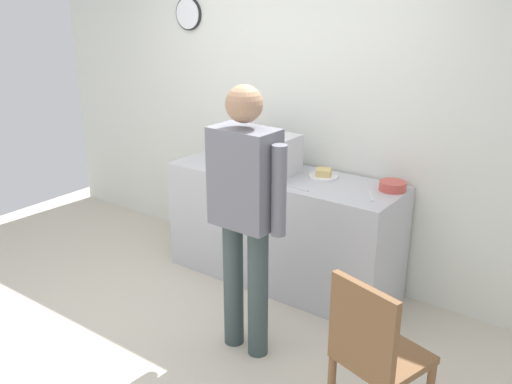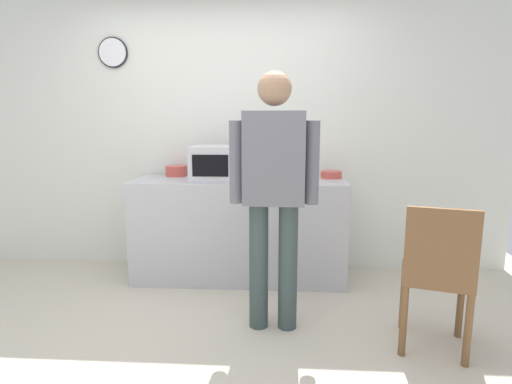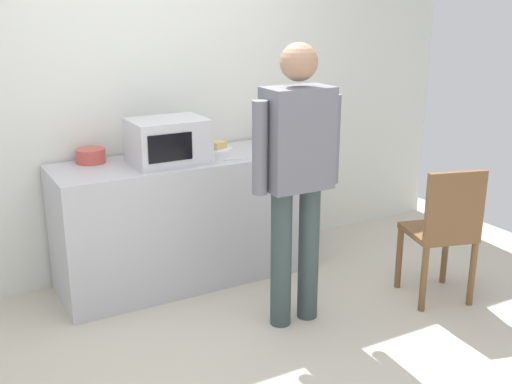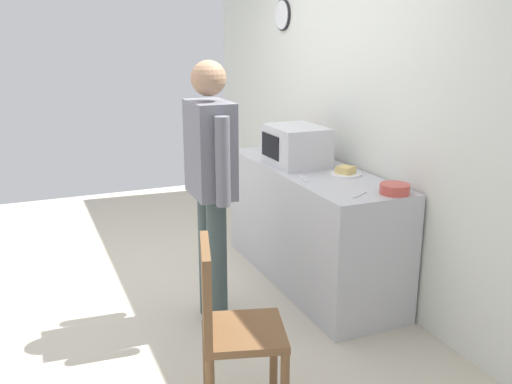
{
  "view_description": "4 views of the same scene",
  "coord_description": "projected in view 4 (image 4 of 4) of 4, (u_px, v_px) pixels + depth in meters",
  "views": [
    {
      "loc": [
        2.4,
        -2.2,
        2.23
      ],
      "look_at": [
        0.28,
        0.71,
        0.94
      ],
      "focal_mm": 39.2,
      "sensor_mm": 36.0,
      "label": 1
    },
    {
      "loc": [
        0.53,
        -2.38,
        1.44
      ],
      "look_at": [
        0.34,
        0.81,
        0.87
      ],
      "focal_mm": 28.92,
      "sensor_mm": 36.0,
      "label": 2
    },
    {
      "loc": [
        -1.46,
        -2.68,
        1.96
      ],
      "look_at": [
        0.42,
        0.69,
        0.77
      ],
      "focal_mm": 43.47,
      "sensor_mm": 36.0,
      "label": 3
    },
    {
      "loc": [
        3.84,
        -0.79,
        1.9
      ],
      "look_at": [
        0.35,
        0.68,
        0.83
      ],
      "focal_mm": 39.79,
      "sensor_mm": 36.0,
      "label": 4
    }
  ],
  "objects": [
    {
      "name": "sandwich_plate",
      "position": [
        346.0,
        172.0,
        4.07
      ],
      "size": [
        0.22,
        0.22,
        0.07
      ],
      "color": "white",
      "rests_on": "kitchen_counter"
    },
    {
      "name": "kitchen_counter",
      "position": [
        310.0,
        225.0,
        4.41
      ],
      "size": [
        1.87,
        0.62,
        0.91
      ],
      "primitive_type": "cube",
      "color": "#B7B7BC",
      "rests_on": "ground_plane"
    },
    {
      "name": "cereal_bowl",
      "position": [
        395.0,
        189.0,
        3.6
      ],
      "size": [
        0.19,
        0.19,
        0.06
      ],
      "primitive_type": "cylinder",
      "color": "#C64C42",
      "rests_on": "kitchen_counter"
    },
    {
      "name": "microwave",
      "position": [
        296.0,
        146.0,
        4.36
      ],
      "size": [
        0.5,
        0.39,
        0.3
      ],
      "color": "silver",
      "rests_on": "kitchen_counter"
    },
    {
      "name": "person_standing",
      "position": [
        211.0,
        175.0,
        3.63
      ],
      "size": [
        0.59,
        0.25,
        1.74
      ],
      "color": "#374645",
      "rests_on": "ground_plane"
    },
    {
      "name": "fork_utensil",
      "position": [
        360.0,
        195.0,
        3.57
      ],
      "size": [
        0.1,
        0.16,
        0.01
      ],
      "primitive_type": "cube",
      "rotation": [
        0.0,
        0.0,
        2.11
      ],
      "color": "silver",
      "rests_on": "kitchen_counter"
    },
    {
      "name": "spoon_utensil",
      "position": [
        304.0,
        179.0,
        3.96
      ],
      "size": [
        0.17,
        0.06,
        0.01
      ],
      "primitive_type": "cube",
      "rotation": [
        0.0,
        0.0,
        2.92
      ],
      "color": "silver",
      "rests_on": "kitchen_counter"
    },
    {
      "name": "back_wall",
      "position": [
        346.0,
        111.0,
        4.47
      ],
      "size": [
        5.4,
        0.13,
        2.6
      ],
      "color": "silver",
      "rests_on": "ground_plane"
    },
    {
      "name": "ground_plane",
      "position": [
        154.0,
        297.0,
        4.22
      ],
      "size": [
        6.0,
        6.0,
        0.0
      ],
      "primitive_type": "plane",
      "color": "beige"
    },
    {
      "name": "salad_bowl",
      "position": [
        299.0,
        145.0,
        4.9
      ],
      "size": [
        0.2,
        0.2,
        0.1
      ],
      "primitive_type": "cylinder",
      "color": "#C64C42",
      "rests_on": "kitchen_counter"
    },
    {
      "name": "wooden_chair",
      "position": [
        228.0,
        324.0,
        2.78
      ],
      "size": [
        0.5,
        0.5,
        0.94
      ],
      "color": "brown",
      "rests_on": "ground_plane"
    }
  ]
}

